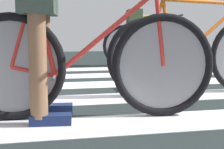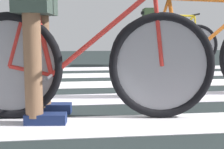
% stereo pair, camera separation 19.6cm
% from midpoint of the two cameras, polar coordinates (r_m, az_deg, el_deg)
% --- Properties ---
extents(ground, '(18.00, 14.00, 0.02)m').
position_cam_midpoint_polar(ground, '(2.92, 5.16, -4.00)').
color(ground, '#21292A').
extents(crosswalk_markings, '(5.46, 4.25, 0.00)m').
position_cam_midpoint_polar(crosswalk_markings, '(3.15, 4.66, -2.89)').
color(crosswalk_markings, silver).
rests_on(crosswalk_markings, ground).
extents(bicycle_1_of_3, '(1.73, 0.52, 0.93)m').
position_cam_midpoint_polar(bicycle_1_of_3, '(2.09, -2.24, 2.32)').
color(bicycle_1_of_3, black).
rests_on(bicycle_1_of_3, ground).
extents(cyclist_1_of_3, '(0.35, 0.43, 0.98)m').
position_cam_midpoint_polar(cyclist_1_of_3, '(2.11, -10.85, 8.99)').
color(cyclist_1_of_3, brown).
rests_on(cyclist_1_of_3, ground).
extents(bicycle_2_of_3, '(1.74, 0.52, 0.93)m').
position_cam_midpoint_polar(bicycle_2_of_3, '(2.99, 18.21, 3.59)').
color(bicycle_2_of_3, black).
rests_on(bicycle_2_of_3, ground).
extents(bicycle_3_of_3, '(1.73, 0.52, 0.93)m').
position_cam_midpoint_polar(bicycle_3_of_3, '(5.50, 11.14, 5.56)').
color(bicycle_3_of_3, black).
rests_on(bicycle_3_of_3, ground).
extents(cyclist_3_of_3, '(0.34, 0.43, 0.98)m').
position_cam_midpoint_polar(cyclist_3_of_3, '(5.44, 7.98, 8.24)').
color(cyclist_3_of_3, tan).
rests_on(cyclist_3_of_3, ground).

